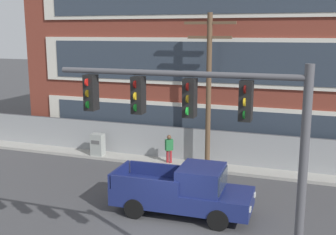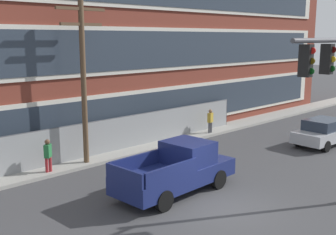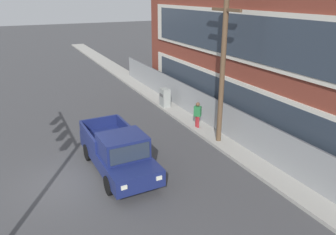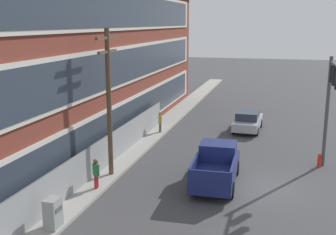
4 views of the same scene
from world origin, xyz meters
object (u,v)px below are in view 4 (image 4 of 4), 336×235
Objects in this scene: pedestrian_by_fence at (96,173)px; fire_hydrant at (319,160)px; sedan_silver at (248,121)px; utility_pole_near_corner at (109,96)px; traffic_signal_mast at (333,90)px; electrical_cabinet at (53,215)px; pickup_truck_navy at (217,166)px; pedestrian_near_cabinet at (160,122)px.

pedestrian_by_fence reaches higher than fire_hydrant.
utility_pole_near_corner is at bearing 152.20° from sedan_silver.
traffic_signal_mast is 0.80× the size of utility_pole_near_corner.
pickup_truck_navy is at bearing -38.66° from electrical_cabinet.
pedestrian_by_fence reaches higher than sedan_silver.
pickup_truck_navy is 3.29× the size of pedestrian_near_cabinet.
pickup_truck_navy is at bearing 127.12° from fire_hydrant.
sedan_silver is at bearing 28.50° from traffic_signal_mast.
pedestrian_near_cabinet is 11.47m from pedestrian_by_fence.
pedestrian_near_cabinet is (15.76, 0.05, 0.27)m from electrical_cabinet.
pickup_truck_navy is 3.29× the size of pedestrian_by_fence.
fire_hydrant is at bearing -58.48° from pedestrian_by_fence.
traffic_signal_mast is 1.41× the size of sedan_silver.
pedestrian_near_cabinet is at bearing 0.18° from electrical_cabinet.
sedan_silver is 19.59m from electrical_cabinet.
sedan_silver is 8.86m from fire_hydrant.
utility_pole_near_corner is 4.75× the size of pedestrian_by_fence.
utility_pole_near_corner reaches higher than pedestrian_near_cabinet.
pedestrian_near_cabinet is 1.00× the size of pedestrian_by_fence.
traffic_signal_mast is 13.54m from pedestrian_near_cabinet.
pickup_truck_navy reaches higher than electrical_cabinet.
pedestrian_by_fence is at bearing 115.37° from pickup_truck_navy.
pedestrian_near_cabinet is at bearing 113.92° from sedan_silver.
utility_pole_near_corner reaches higher than traffic_signal_mast.
traffic_signal_mast reaches higher than pedestrian_near_cabinet.
utility_pole_near_corner is (-12.17, 6.41, 3.69)m from sedan_silver.
traffic_signal_mast is 11.79m from utility_pole_near_corner.
fire_hydrant is (-7.45, -4.77, -0.42)m from sedan_silver.
traffic_signal_mast reaches higher than fire_hydrant.
pickup_truck_navy is 8.92m from electrical_cabinet.
fire_hydrant is (6.81, -11.11, -0.59)m from pedestrian_by_fence.
pickup_truck_navy is at bearing -64.63° from pedestrian_by_fence.
electrical_cabinet is at bearing 141.34° from pickup_truck_navy.
pedestrian_by_fence is at bearing 114.16° from traffic_signal_mast.
traffic_signal_mast is at bearing -151.50° from sedan_silver.
traffic_signal_mast is at bearing -65.84° from pedestrian_by_fence.
pedestrian_by_fence reaches higher than electrical_cabinet.
traffic_signal_mast is at bearing -75.34° from utility_pole_near_corner.
traffic_signal_mast is at bearing -50.22° from electrical_cabinet.
pedestrian_by_fence is at bearing 121.52° from fire_hydrant.
electrical_cabinet is 4.30m from pedestrian_by_fence.
electrical_cabinet is 15.76m from pedestrian_near_cabinet.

